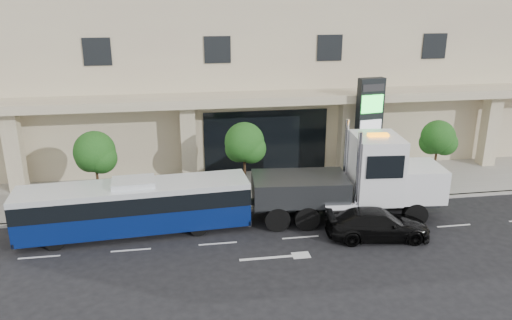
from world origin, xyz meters
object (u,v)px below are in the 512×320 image
Objects in this scene: city_bus at (135,206)px; signage_pylon at (368,130)px; tow_truck at (356,181)px; black_sedan at (378,224)px.

signage_pylon reaches higher than city_bus.
signage_pylon is (2.48, 4.86, 1.33)m from tow_truck.
signage_pylon is at bearing 15.83° from city_bus.
city_bus is 2.25× the size of black_sedan.
tow_truck is 2.23× the size of black_sedan.
signage_pylon is at bearing 68.12° from tow_truck.
tow_truck is 2.70m from black_sedan.
city_bus is 1.75× the size of signage_pylon.
city_bus is 11.12m from tow_truck.
city_bus is at bearing -169.04° from signage_pylon.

